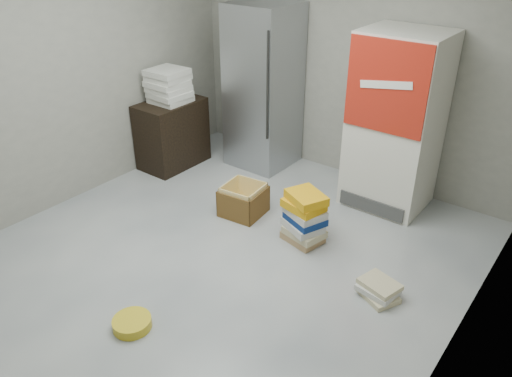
{
  "coord_description": "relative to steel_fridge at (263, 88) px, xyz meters",
  "views": [
    {
      "loc": [
        2.49,
        -2.44,
        2.7
      ],
      "look_at": [
        0.09,
        0.7,
        0.55
      ],
      "focal_mm": 35.0,
      "sensor_mm": 36.0,
      "label": 1
    }
  ],
  "objects": [
    {
      "name": "ground",
      "position": [
        0.9,
        -2.13,
        -0.95
      ],
      "size": [
        5.0,
        5.0,
        0.0
      ],
      "primitive_type": "plane",
      "color": "#B6B5B1",
      "rests_on": "ground"
    },
    {
      "name": "room_shell",
      "position": [
        0.9,
        -2.13,
        0.85
      ],
      "size": [
        4.04,
        5.04,
        2.82
      ],
      "color": "gray",
      "rests_on": "ground"
    },
    {
      "name": "steel_fridge",
      "position": [
        0.0,
        0.0,
        0.0
      ],
      "size": [
        0.7,
        0.72,
        1.9
      ],
      "color": "#A8ABB0",
      "rests_on": "ground"
    },
    {
      "name": "coke_cooler",
      "position": [
        1.65,
        -0.01,
        -0.05
      ],
      "size": [
        0.8,
        0.73,
        1.8
      ],
      "color": "silver",
      "rests_on": "ground"
    },
    {
      "name": "wood_shelf",
      "position": [
        -0.83,
        -0.73,
        -0.55
      ],
      "size": [
        0.5,
        0.8,
        0.8
      ],
      "primitive_type": "cube",
      "color": "black",
      "rests_on": "ground"
    },
    {
      "name": "supply_box_stack",
      "position": [
        -0.82,
        -0.73,
        0.04
      ],
      "size": [
        0.43,
        0.43,
        0.39
      ],
      "color": "white",
      "rests_on": "wood_shelf"
    },
    {
      "name": "phonebook_stack_main",
      "position": [
        1.36,
        -1.18,
        -0.69
      ],
      "size": [
        0.44,
        0.41,
        0.52
      ],
      "rotation": [
        0.0,
        0.0,
        -0.31
      ],
      "color": "#A17E53",
      "rests_on": "ground"
    },
    {
      "name": "phonebook_stack_side",
      "position": [
        2.27,
        -1.48,
        -0.88
      ],
      "size": [
        0.37,
        0.34,
        0.14
      ],
      "rotation": [
        0.0,
        0.0,
        -0.31
      ],
      "color": "#BDB086",
      "rests_on": "ground"
    },
    {
      "name": "cardboard_box",
      "position": [
        0.59,
        -1.13,
        -0.82
      ],
      "size": [
        0.44,
        0.44,
        0.32
      ],
      "rotation": [
        0.0,
        0.0,
        0.11
      ],
      "color": "yellow",
      "rests_on": "ground"
    },
    {
      "name": "bucket_lid",
      "position": [
        0.96,
        -2.92,
        -0.91
      ],
      "size": [
        0.34,
        0.34,
        0.08
      ],
      "primitive_type": "cylinder",
      "rotation": [
        0.0,
        0.0,
        0.2
      ],
      "color": "gold",
      "rests_on": "ground"
    }
  ]
}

